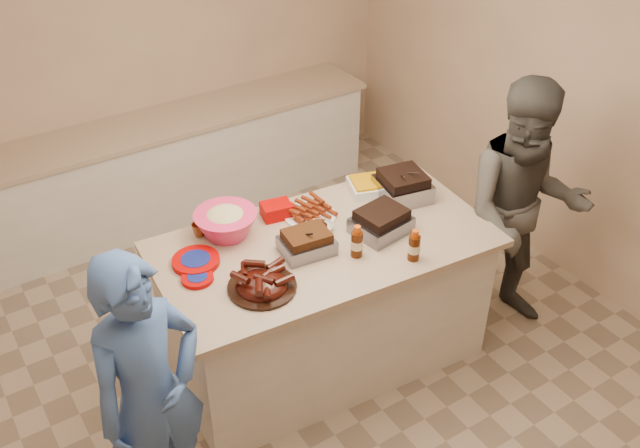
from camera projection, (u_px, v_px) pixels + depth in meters
room at (308, 363)px, 4.83m from camera, size 4.50×5.00×2.70m
back_counter at (172, 167)px, 6.09m from camera, size 3.60×0.64×0.90m
island at (324, 355)px, 4.88m from camera, size 2.13×1.23×0.97m
rib_platter at (262, 288)px, 3.97m from camera, size 0.42×0.42×0.16m
pulled_pork_tray at (307, 252)px, 4.24m from camera, size 0.33×0.26×0.09m
brisket_tray at (381, 231)px, 4.41m from camera, size 0.36×0.32×0.10m
roasting_pan at (402, 197)px, 4.73m from camera, size 0.37×0.37×0.13m
coleslaw_bowl at (227, 235)px, 4.39m from camera, size 0.42×0.42×0.27m
sausage_plate at (310, 217)px, 4.54m from camera, size 0.39×0.39×0.06m
mac_cheese_dish at (374, 190)px, 4.81m from camera, size 0.39×0.33×0.09m
bbq_bottle_a at (356, 255)px, 4.21m from camera, size 0.08×0.08×0.21m
bbq_bottle_b at (413, 259)px, 4.18m from camera, size 0.07×0.07×0.20m
mustard_bottle at (302, 243)px, 4.31m from camera, size 0.05×0.05×0.12m
sauce_bowl at (321, 231)px, 4.42m from camera, size 0.15×0.06×0.15m
plate_stack_large at (196, 263)px, 4.15m from camera, size 0.30×0.30×0.03m
plate_stack_small at (198, 280)px, 4.03m from camera, size 0.20×0.20×0.03m
plastic_cup at (200, 235)px, 4.38m from camera, size 0.10×0.09×0.09m
basket_stack at (277, 216)px, 4.55m from camera, size 0.21×0.17×0.09m
guest_gray at (501, 315)px, 5.22m from camera, size 1.74×2.02×0.69m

